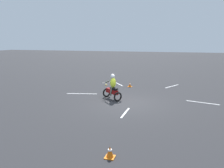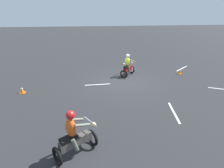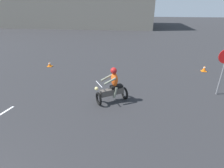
# 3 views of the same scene
# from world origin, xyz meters

# --- Properties ---
(ground_plane) EXTENTS (120.00, 120.00, 0.00)m
(ground_plane) POSITION_xyz_m (0.00, 0.00, 0.00)
(ground_plane) COLOR #28282B
(motorcycle_rider_foreground) EXTENTS (1.36, 1.46, 1.66)m
(motorcycle_rider_foreground) POSITION_xyz_m (-0.57, -1.12, 0.73)
(motorcycle_rider_foreground) COLOR black
(motorcycle_rider_foreground) RESTS_ON ground
(traffic_cone_near_left) EXTENTS (0.32, 0.32, 0.40)m
(traffic_cone_near_left) POSITION_xyz_m (6.32, 0.81, 0.19)
(traffic_cone_near_left) COLOR orange
(traffic_cone_near_left) RESTS_ON ground
(traffic_cone_mid_left) EXTENTS (0.32, 0.32, 0.36)m
(traffic_cone_mid_left) POSITION_xyz_m (-4.65, -0.82, 0.17)
(traffic_cone_mid_left) COLOR orange
(traffic_cone_mid_left) RESTS_ON ground
(lane_stripe_e) EXTENTS (1.67, 0.14, 0.01)m
(lane_stripe_e) POSITION_xyz_m (1.82, 0.29, 0.00)
(lane_stripe_e) COLOR silver
(lane_stripe_e) RESTS_ON ground
(lane_stripe_n) EXTENTS (0.53, 1.87, 0.01)m
(lane_stripe_n) POSITION_xyz_m (-1.37, 4.41, 0.00)
(lane_stripe_n) COLOR silver
(lane_stripe_n) RESTS_ON ground
(lane_stripe_nw) EXTENTS (1.72, 1.08, 0.01)m
(lane_stripe_nw) POSITION_xyz_m (-5.85, 2.51, 0.00)
(lane_stripe_nw) COLOR silver
(lane_stripe_nw) RESTS_ON ground
(lane_stripe_sw) EXTENTS (1.68, 1.28, 0.01)m
(lane_stripe_sw) POSITION_xyz_m (-5.62, -2.06, 0.00)
(lane_stripe_sw) COLOR silver
(lane_stripe_sw) RESTS_ON ground
(lane_stripe_s) EXTENTS (0.58, 2.14, 0.01)m
(lane_stripe_s) POSITION_xyz_m (-1.38, -3.62, 0.00)
(lane_stripe_s) COLOR silver
(lane_stripe_s) RESTS_ON ground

